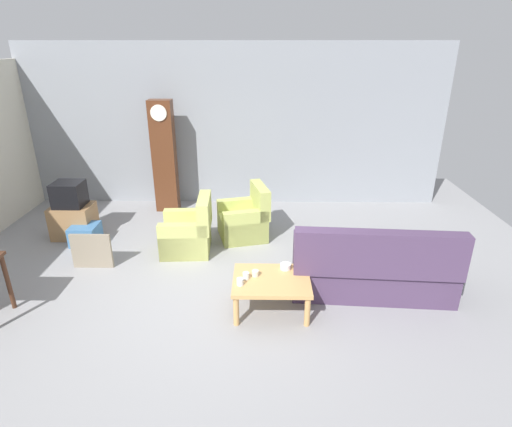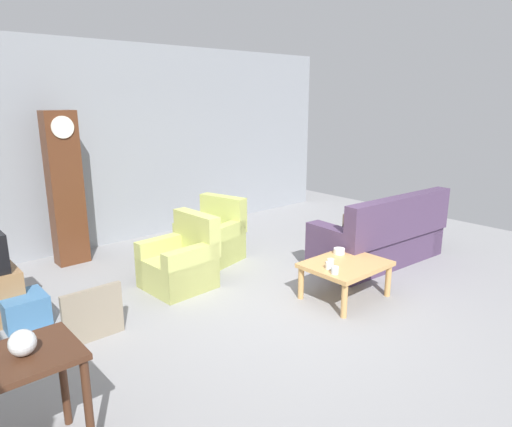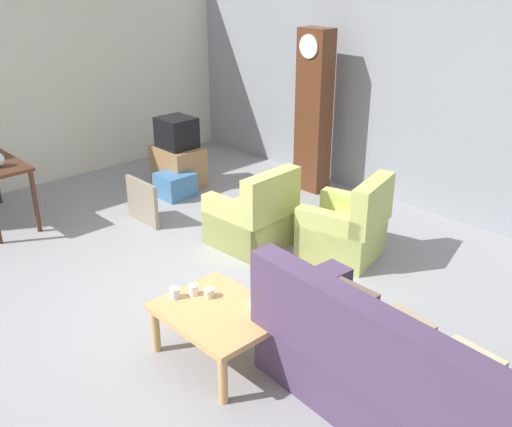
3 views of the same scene
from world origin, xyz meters
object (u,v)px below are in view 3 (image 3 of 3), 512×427
Objects in this scene: storage_box_blue at (175,185)px; coffee_table_wood at (219,317)px; armchair_olive_near at (253,220)px; cup_blue_rimmed at (175,293)px; grandfather_clock at (314,112)px; bowl_white_stacked at (258,304)px; couch_floral at (393,378)px; tv_stand_cabinet at (179,167)px; armchair_olive_far at (346,230)px; framed_picture_leaning at (142,202)px; tv_crt at (177,133)px; cup_white_porcelain at (193,290)px; cup_cream_tall at (209,293)px.

coffee_table_wood is at bearing -30.41° from storage_box_blue.
armchair_olive_near is 10.69× the size of cup_blue_rimmed.
grandfather_clock reaches higher than armchair_olive_near.
couch_floral is at bearing 7.82° from bowl_white_stacked.
coffee_table_wood is 1.41× the size of tv_stand_cabinet.
couch_floral is 2.91m from armchair_olive_near.
armchair_olive_far is at bearing 135.80° from couch_floral.
cup_blue_rimmed is at bearing -61.95° from armchair_olive_near.
armchair_olive_near is 2.10m from grandfather_clock.
framed_picture_leaning is at bearing -157.43° from armchair_olive_near.
tv_crt is 0.74m from storage_box_blue.
storage_box_blue is (-0.43, 0.80, -0.11)m from framed_picture_leaning.
bowl_white_stacked is (3.59, -1.85, 0.19)m from tv_stand_cabinet.
coffee_table_wood is 11.01× the size of cup_white_porcelain.
armchair_olive_near is 0.96× the size of coffee_table_wood.
armchair_olive_near is 1.82m from storage_box_blue.
armchair_olive_near is at bearing 125.95° from cup_cream_tall.
tv_stand_cabinet is 4.04m from bowl_white_stacked.
couch_floral is at bearing 16.90° from coffee_table_wood.
coffee_table_wood is at bearing -20.95° from framed_picture_leaning.
tv_crt is at bearing -136.58° from grandfather_clock.
armchair_olive_near is 1.92× the size of tv_crt.
cup_white_porcelain is (0.10, -2.14, 0.18)m from armchair_olive_far.
coffee_table_wood is at bearing -163.10° from couch_floral.
tv_stand_cabinet is 1.54× the size of storage_box_blue.
cup_white_porcelain is (0.99, -1.59, 0.18)m from armchair_olive_near.
cup_blue_rimmed is 0.98× the size of cup_cream_tall.
grandfather_clock is 25.05× the size of cup_white_porcelain.
coffee_table_wood is 1.60× the size of framed_picture_leaning.
grandfather_clock reaches higher than coffee_table_wood.
cup_cream_tall is (1.83, -3.32, -0.61)m from grandfather_clock.
tv_stand_cabinet is at bearing -136.58° from grandfather_clock.
bowl_white_stacked is at bearing -27.33° from tv_stand_cabinet.
armchair_olive_far reaches higher than framed_picture_leaning.
cup_white_porcelain is (3.08, -2.11, 0.20)m from tv_stand_cabinet.
storage_box_blue is 5.14× the size of cup_blue_rimmed.
tv_crt is at bearing 148.25° from coffee_table_wood.
grandfather_clock is (-2.04, 3.39, 0.72)m from coffee_table_wood.
grandfather_clock reaches higher than couch_floral.
framed_picture_leaning is 2.66m from cup_cream_tall.
cup_blue_rimmed is at bearing -115.27° from cup_white_porcelain.
tv_crt is at bearing 136.35° from storage_box_blue.
tv_stand_cabinet is 7.90× the size of cup_blue_rimmed.
couch_floral is 24.55× the size of cup_cream_tall.
tv_stand_cabinet is (-1.36, -1.29, -0.81)m from grandfather_clock.
storage_box_blue is at bearing 144.18° from cup_blue_rimmed.
armchair_olive_near reaches higher than bowl_white_stacked.
grandfather_clock reaches higher than bowl_white_stacked.
storage_box_blue is at bearing -124.22° from grandfather_clock.
armchair_olive_far is 1.98m from bowl_white_stacked.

